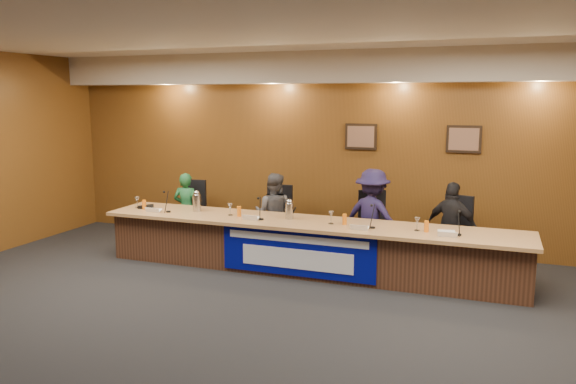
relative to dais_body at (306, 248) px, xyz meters
name	(u,v)px	position (x,y,z in m)	size (l,w,h in m)	color
floor	(234,337)	(0.00, -2.40, -0.35)	(10.00, 10.00, 0.00)	black
ceiling	(228,21)	(0.00, -2.40, 2.85)	(10.00, 8.00, 0.04)	silver
wall_back	(337,151)	(0.00, 1.60, 1.25)	(10.00, 0.04, 3.20)	brown
soffit	(335,67)	(0.00, 1.35, 2.60)	(10.00, 0.50, 0.50)	beige
dais_body	(306,248)	(0.00, 0.00, 0.00)	(6.00, 0.80, 0.70)	#46281A
dais_top	(305,223)	(0.00, -0.05, 0.38)	(6.10, 0.95, 0.05)	#AB7C4B
banner	(297,253)	(0.00, -0.41, 0.03)	(2.20, 0.02, 0.65)	#02077B
banner_text_upper	(297,239)	(0.00, -0.43, 0.23)	(2.00, 0.01, 0.10)	silver
banner_text_lower	(296,259)	(0.00, -0.43, -0.05)	(1.60, 0.01, 0.28)	silver
wall_photo_left	(361,137)	(0.40, 1.57, 1.50)	(0.52, 0.04, 0.42)	black
wall_photo_right	(464,139)	(2.00, 1.57, 1.50)	(0.52, 0.04, 0.42)	black
panelist_a	(186,209)	(-2.37, 0.70, 0.27)	(0.45, 0.30, 1.23)	#1C5D2F
panelist_b	(274,214)	(-0.78, 0.70, 0.30)	(0.63, 0.49, 1.30)	#4A4A4E
panelist_c	(372,217)	(0.80, 0.70, 0.37)	(0.93, 0.53, 1.44)	#1C163D
panelist_d	(452,228)	(1.94, 0.70, 0.30)	(0.77, 0.32, 1.31)	black
office_chair_a	(190,216)	(-2.37, 0.80, 0.13)	(0.48, 0.48, 0.08)	black
office_chair_b	(276,223)	(-0.78, 0.80, 0.13)	(0.48, 0.48, 0.08)	black
office_chair_c	(373,231)	(0.80, 0.80, 0.13)	(0.48, 0.48, 0.08)	black
office_chair_d	(452,238)	(1.94, 0.80, 0.13)	(0.48, 0.48, 0.08)	black
nameplate_a	(152,209)	(-2.39, -0.28, 0.45)	(0.24, 0.06, 0.09)	white
microphone_a	(168,212)	(-2.16, -0.19, 0.41)	(0.07, 0.07, 0.02)	black
juice_glass_a	(144,205)	(-2.64, -0.12, 0.47)	(0.06, 0.06, 0.15)	orange
water_glass_a	(137,202)	(-2.80, -0.07, 0.49)	(0.08, 0.08, 0.18)	silver
nameplate_b	(250,217)	(-0.77, -0.27, 0.45)	(0.24, 0.06, 0.09)	white
microphone_b	(261,219)	(-0.63, -0.18, 0.41)	(0.07, 0.07, 0.02)	black
juice_glass_b	(239,211)	(-1.02, -0.08, 0.47)	(0.06, 0.06, 0.15)	orange
water_glass_b	(230,209)	(-1.17, -0.06, 0.49)	(0.08, 0.08, 0.18)	silver
nameplate_c	(359,227)	(0.83, -0.32, 0.45)	(0.24, 0.06, 0.09)	white
microphone_c	(373,228)	(0.98, -0.15, 0.41)	(0.07, 0.07, 0.02)	black
juice_glass_c	(345,219)	(0.57, -0.06, 0.47)	(0.06, 0.06, 0.15)	orange
water_glass_c	(331,218)	(0.39, -0.10, 0.49)	(0.08, 0.08, 0.18)	silver
nameplate_d	(447,234)	(1.96, -0.31, 0.45)	(0.24, 0.06, 0.09)	white
microphone_d	(459,235)	(2.09, -0.16, 0.41)	(0.07, 0.07, 0.02)	black
juice_glass_d	(426,226)	(1.68, -0.11, 0.47)	(0.06, 0.06, 0.15)	orange
water_glass_d	(417,224)	(1.56, -0.09, 0.49)	(0.08, 0.08, 0.18)	silver
carafe_left	(197,203)	(-1.78, 0.03, 0.53)	(0.13, 0.13, 0.26)	silver
carafe_mid	(289,211)	(-0.27, 0.02, 0.51)	(0.12, 0.12, 0.23)	silver
speakerphone	(148,207)	(-2.62, -0.05, 0.43)	(0.32, 0.32, 0.05)	black
paper_stack	(447,233)	(1.93, -0.06, 0.40)	(0.22, 0.30, 0.01)	white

